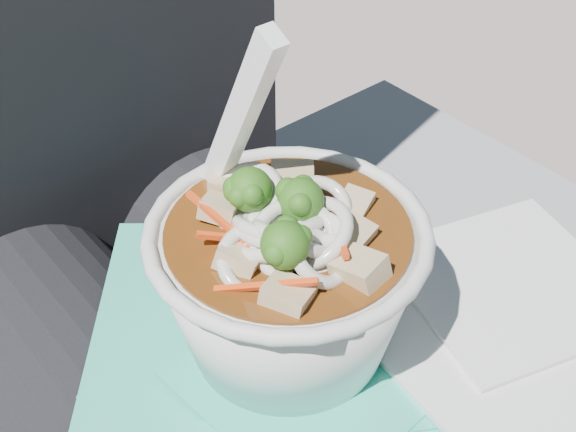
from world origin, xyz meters
TOP-DOWN VIEW (x-y plane):
  - person_body at (0.00, 0.09)m, footprint 0.34×0.94m
  - plastic_bag at (0.00, 0.00)m, footprint 0.32×0.32m
  - napkins at (0.12, -0.06)m, footprint 0.20×0.19m
  - udon_bowl at (0.01, 0.01)m, footprint 0.16×0.16m

SIDE VIEW (x-z plane):
  - person_body at x=0.00m, z-range 0.05..1.03m
  - plastic_bag at x=0.00m, z-range 0.59..0.61m
  - napkins at x=0.12m, z-range 0.61..0.61m
  - udon_bowl at x=0.01m, z-range 0.56..0.77m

